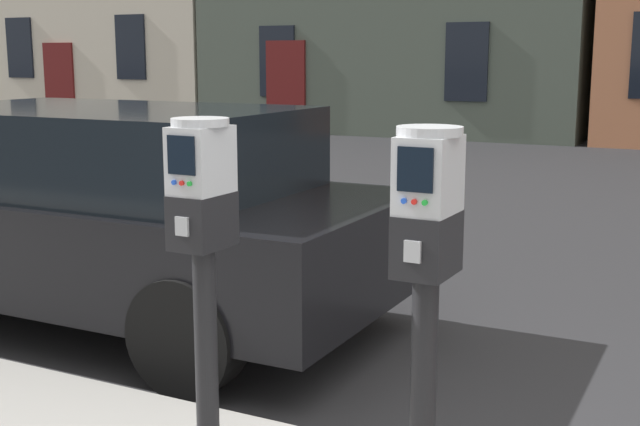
# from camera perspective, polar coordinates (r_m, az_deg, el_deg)

# --- Properties ---
(parking_meter_near_kerb) EXTENTS (0.22, 0.25, 1.38)m
(parking_meter_near_kerb) POSITION_cam_1_polar(r_m,az_deg,el_deg) (3.17, -8.05, -1.28)
(parking_meter_near_kerb) COLOR black
(parking_meter_near_kerb) RESTS_ON sidewalk_slab
(parking_meter_twin_adjacent) EXTENTS (0.22, 0.25, 1.38)m
(parking_meter_twin_adjacent) POSITION_cam_1_polar(r_m,az_deg,el_deg) (2.76, 7.33, -3.00)
(parking_meter_twin_adjacent) COLOR black
(parking_meter_twin_adjacent) RESTS_ON sidewalk_slab
(parked_car_grey_estate) EXTENTS (4.43, 1.87, 1.42)m
(parked_car_grey_estate) POSITION_cam_1_polar(r_m,az_deg,el_deg) (5.80, -16.00, 0.36)
(parked_car_grey_estate) COLOR black
(parked_car_grey_estate) RESTS_ON ground_plane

